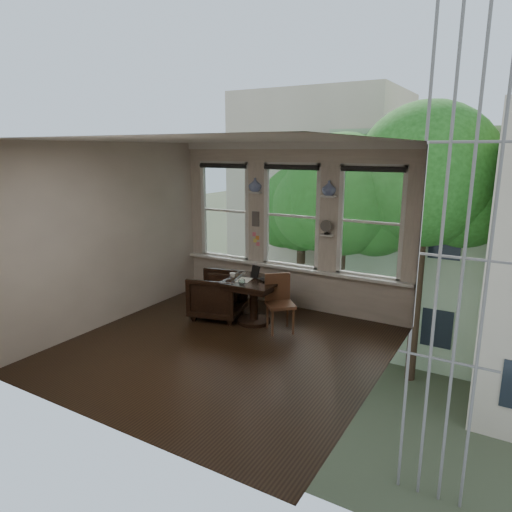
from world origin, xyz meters
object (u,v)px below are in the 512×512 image
Objects in this scene: side_chair_right at (280,304)px; armchair_left at (217,295)px; laptop at (263,281)px; table at (254,301)px; mug at (232,276)px.

armchair_left is at bearing 135.41° from side_chair_right.
armchair_left is 0.94× the size of side_chair_right.
side_chair_right is 2.81× the size of laptop.
laptop is at bearing -2.16° from table.
table is at bearing 125.54° from side_chair_right.
laptop is at bearing 121.08° from side_chair_right.
table is 0.43m from laptop.
armchair_left is at bearing -173.84° from table.
laptop is (-0.38, 0.11, 0.30)m from side_chair_right.
table is 0.98× the size of side_chair_right.
side_chair_right is 0.50m from laptop.
laptop is 0.56m from mug.
side_chair_right is at bearing 73.96° from armchair_left.
armchair_left is 2.65× the size of laptop.
armchair_left is (-0.70, -0.08, 0.02)m from table.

